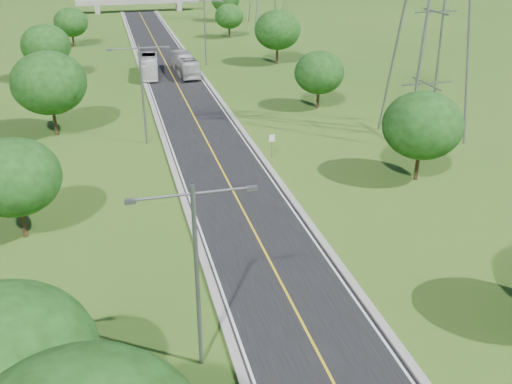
# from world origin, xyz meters

# --- Properties ---
(ground) EXTENTS (260.00, 260.00, 0.00)m
(ground) POSITION_xyz_m (0.00, 60.00, 0.00)
(ground) COLOR #2A5317
(ground) RESTS_ON ground
(road) EXTENTS (8.00, 150.00, 0.06)m
(road) POSITION_xyz_m (0.00, 66.00, 0.03)
(road) COLOR black
(road) RESTS_ON ground
(curb_left) EXTENTS (0.50, 150.00, 0.22)m
(curb_left) POSITION_xyz_m (-4.25, 66.00, 0.11)
(curb_left) COLOR gray
(curb_left) RESTS_ON ground
(curb_right) EXTENTS (0.50, 150.00, 0.22)m
(curb_right) POSITION_xyz_m (4.25, 66.00, 0.11)
(curb_right) COLOR gray
(curb_right) RESTS_ON ground
(speed_limit_sign) EXTENTS (0.55, 0.09, 2.40)m
(speed_limit_sign) POSITION_xyz_m (5.20, 37.98, 1.60)
(speed_limit_sign) COLOR slate
(speed_limit_sign) RESTS_ON ground
(overpass) EXTENTS (30.00, 3.00, 3.20)m
(overpass) POSITION_xyz_m (0.00, 140.00, 2.41)
(overpass) COLOR gray
(overpass) RESTS_ON ground
(streetlight_near_left) EXTENTS (5.90, 0.25, 10.00)m
(streetlight_near_left) POSITION_xyz_m (-6.00, 12.00, 5.94)
(streetlight_near_left) COLOR slate
(streetlight_near_left) RESTS_ON ground
(streetlight_mid_left) EXTENTS (5.90, 0.25, 10.00)m
(streetlight_mid_left) POSITION_xyz_m (-6.00, 45.00, 5.94)
(streetlight_mid_left) COLOR slate
(streetlight_mid_left) RESTS_ON ground
(streetlight_far_right) EXTENTS (5.90, 0.25, 10.00)m
(streetlight_far_right) POSITION_xyz_m (6.00, 78.00, 5.94)
(streetlight_far_right) COLOR slate
(streetlight_far_right) RESTS_ON ground
(tree_la) EXTENTS (7.14, 7.14, 8.30)m
(tree_la) POSITION_xyz_m (-14.00, 8.00, 5.27)
(tree_la) COLOR black
(tree_la) RESTS_ON ground
(tree_lb) EXTENTS (6.30, 6.30, 7.33)m
(tree_lb) POSITION_xyz_m (-16.00, 28.00, 4.64)
(tree_lb) COLOR black
(tree_lb) RESTS_ON ground
(tree_lc) EXTENTS (7.56, 7.56, 8.79)m
(tree_lc) POSITION_xyz_m (-15.00, 50.00, 5.58)
(tree_lc) COLOR black
(tree_lc) RESTS_ON ground
(tree_ld) EXTENTS (6.72, 6.72, 7.82)m
(tree_ld) POSITION_xyz_m (-17.00, 74.00, 4.95)
(tree_ld) COLOR black
(tree_ld) RESTS_ON ground
(tree_le) EXTENTS (5.88, 5.88, 6.84)m
(tree_le) POSITION_xyz_m (-14.50, 98.00, 4.33)
(tree_le) COLOR black
(tree_le) RESTS_ON ground
(tree_rb) EXTENTS (6.72, 6.72, 7.82)m
(tree_rb) POSITION_xyz_m (16.00, 30.00, 4.95)
(tree_rb) COLOR black
(tree_rb) RESTS_ON ground
(tree_rc) EXTENTS (5.88, 5.88, 6.84)m
(tree_rc) POSITION_xyz_m (15.00, 52.00, 4.33)
(tree_rc) COLOR black
(tree_rc) RESTS_ON ground
(tree_rd) EXTENTS (7.14, 7.14, 8.30)m
(tree_rd) POSITION_xyz_m (17.00, 76.00, 5.27)
(tree_rd) COLOR black
(tree_rd) RESTS_ON ground
(tree_re) EXTENTS (5.46, 5.46, 6.35)m
(tree_re) POSITION_xyz_m (14.50, 100.00, 4.02)
(tree_re) COLOR black
(tree_re) RESTS_ON ground
(tree_rf) EXTENTS (6.30, 6.30, 7.33)m
(tree_rf) POSITION_xyz_m (18.00, 120.00, 4.64)
(tree_rf) COLOR black
(tree_rf) RESTS_ON ground
(bus_outbound) EXTENTS (2.89, 10.61, 2.93)m
(bus_outbound) POSITION_xyz_m (1.98, 72.70, 1.52)
(bus_outbound) COLOR beige
(bus_outbound) RESTS_ON road
(bus_inbound) EXTENTS (3.21, 10.08, 2.76)m
(bus_inbound) POSITION_xyz_m (-3.20, 73.16, 1.44)
(bus_inbound) COLOR white
(bus_inbound) RESTS_ON road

